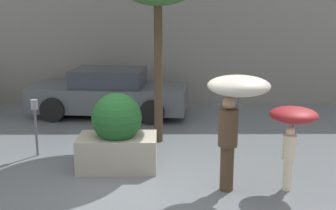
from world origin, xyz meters
TOP-DOWN VIEW (x-y plane):
  - ground_plane at (0.00, 0.00)m, footprint 40.00×40.00m
  - building_facade at (0.00, 6.50)m, footprint 18.00×0.30m
  - planter_box at (-0.40, 0.80)m, footprint 1.46×0.93m
  - person_adult at (1.62, -0.21)m, footprint 1.00×1.00m
  - person_child at (2.57, -0.14)m, footprint 0.78×0.78m
  - parked_car_near at (-1.08, 4.96)m, footprint 4.52×2.31m
  - parking_meter at (-2.14, 1.54)m, footprint 0.14×0.14m

SIDE VIEW (x-z plane):
  - ground_plane at x=0.00m, z-range 0.00..0.00m
  - parked_car_near at x=-1.08m, z-range -0.05..1.29m
  - planter_box at x=-0.40m, z-range -0.07..1.38m
  - parking_meter at x=-2.14m, z-range 0.26..1.44m
  - person_child at x=2.57m, z-range 0.44..1.84m
  - person_adult at x=1.62m, z-range 0.57..2.50m
  - building_facade at x=0.00m, z-range 0.00..6.00m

